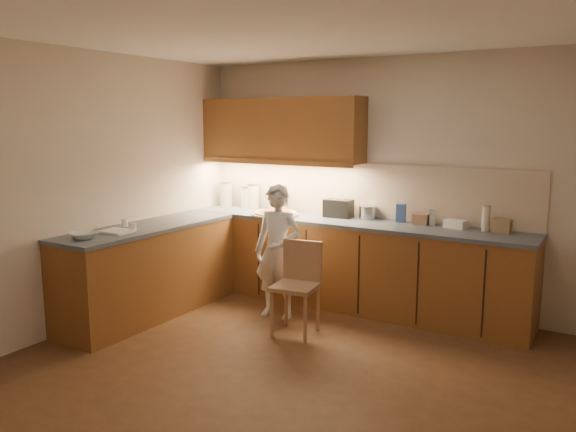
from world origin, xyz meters
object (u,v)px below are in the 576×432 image
Objects in this scene: wooden_chair at (298,280)px; oil_jug at (281,200)px; toaster at (338,208)px; child at (278,252)px; pizza_on_board at (275,214)px.

wooden_chair is 1.47m from oil_jug.
toaster is (-0.12, 1.06, 0.52)m from wooden_chair.
wooden_chair is at bearing -85.75° from toaster.
child is 1.02m from oil_jug.
child reaches higher than oil_jug.
oil_jug is 0.74m from toaster.
child is at bearing -110.08° from toaster.
child reaches higher than toaster.
oil_jug is at bearing 114.34° from child.
child is 0.92m from toaster.
oil_jug is at bearing 177.62° from toaster.
oil_jug is (-0.10, 0.27, 0.12)m from pizza_on_board.
child is at bearing -59.61° from oil_jug.
toaster is at bearing 66.06° from child.
pizza_on_board is 0.39× the size of child.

